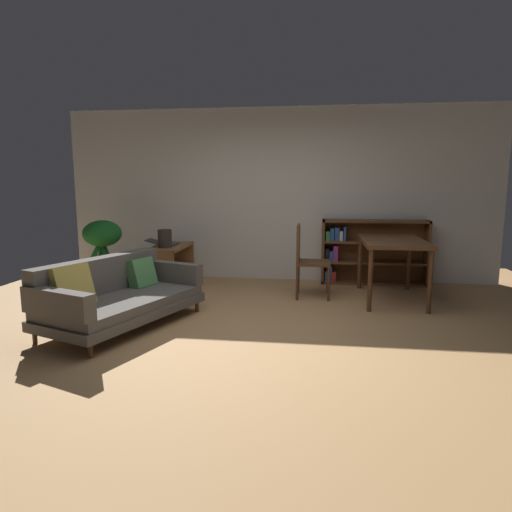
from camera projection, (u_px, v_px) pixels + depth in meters
ground_plane at (255, 332)px, 4.54m from camera, size 8.16×8.16×0.00m
back_wall_panel at (277, 195)px, 6.97m from camera, size 6.80×0.10×2.70m
fabric_couch at (117, 294)px, 4.74m from camera, size 1.43×1.96×0.73m
media_console at (170, 267)px, 6.52m from camera, size 0.45×1.04×0.62m
open_laptop at (164, 243)px, 6.59m from camera, size 0.47×0.31×0.08m
desk_speaker at (165, 239)px, 6.27m from camera, size 0.20×0.20×0.26m
potted_floor_plant at (103, 243)px, 6.31m from camera, size 0.54×0.57×1.01m
dining_table at (392, 246)px, 5.74m from camera, size 0.79×1.32×0.81m
dining_chair_near at (307, 257)px, 5.91m from camera, size 0.45×0.42×0.99m
bookshelf at (368, 252)px, 6.76m from camera, size 1.58×0.30×0.99m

